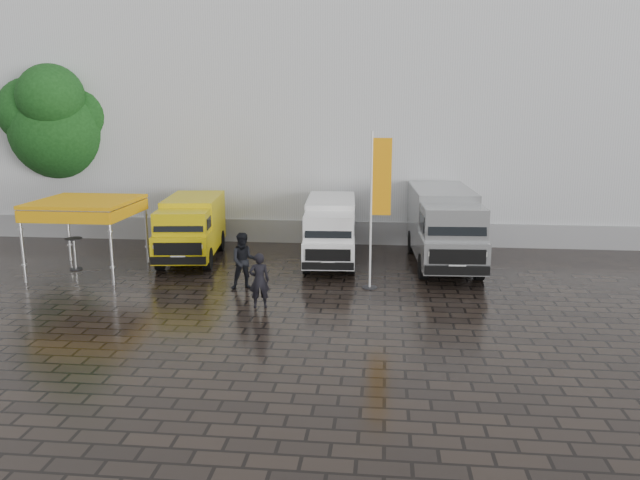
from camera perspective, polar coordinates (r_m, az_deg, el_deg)
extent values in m
plane|color=black|center=(19.45, 3.18, -5.47)|extent=(120.00, 120.00, 0.00)
cube|color=silver|center=(34.53, 8.03, 12.27)|extent=(44.00, 16.00, 12.00)
cube|color=gray|center=(27.03, 8.26, 0.57)|extent=(44.00, 0.15, 1.00)
cylinder|color=silver|center=(25.86, -22.03, 0.93)|extent=(0.10, 0.10, 2.48)
cylinder|color=silver|center=(24.56, -15.59, 0.82)|extent=(0.10, 0.10, 2.48)
cylinder|color=silver|center=(23.22, -25.57, -0.58)|extent=(0.10, 0.10, 2.48)
cylinder|color=silver|center=(21.76, -18.54, -0.80)|extent=(0.10, 0.10, 2.48)
cube|color=orange|center=(23.57, -20.68, 3.33)|extent=(3.32, 3.32, 0.12)
cube|color=orange|center=(22.18, -22.48, 1.89)|extent=(3.27, 0.04, 0.40)
cylinder|color=black|center=(20.68, 4.56, -4.34)|extent=(0.50, 0.50, 0.04)
cylinder|color=white|center=(20.11, 4.68, 2.60)|extent=(0.07, 0.07, 5.11)
cube|color=#FF9C0D|center=(19.95, 5.69, 5.76)|extent=(0.60, 0.03, 2.45)
cylinder|color=black|center=(30.96, -22.22, 4.09)|extent=(0.56, 0.56, 4.02)
sphere|color=#123912|center=(30.73, -22.65, 9.29)|extent=(4.42, 4.42, 4.42)
sphere|color=#123912|center=(31.79, -23.11, 12.59)|extent=(2.61, 2.61, 2.61)
cylinder|color=black|center=(24.47, -21.50, -1.18)|extent=(0.60, 0.60, 1.18)
cube|color=black|center=(26.87, 13.33, 0.22)|extent=(0.72, 0.72, 0.94)
imported|color=black|center=(18.54, -5.57, -3.70)|extent=(0.69, 0.53, 1.67)
imported|color=black|center=(20.43, -6.95, -1.93)|extent=(1.08, 0.94, 1.88)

